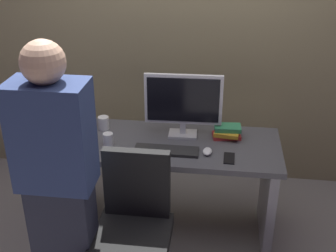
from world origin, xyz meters
The scene contains 12 objects.
ground_plane centered at (0.00, 0.00, 0.00)m, with size 9.00×9.00×0.00m, color gray.
wall_back centered at (0.00, 0.86, 1.50)m, with size 6.40×0.10×3.00m, color #8C7F5B.
desk centered at (0.00, 0.00, 0.51)m, with size 1.54×0.64×0.73m.
office_chair centered at (-0.13, -0.66, 0.43)m, with size 0.52×0.52×0.94m.
person_at_desk centered at (-0.50, -0.78, 0.84)m, with size 0.40×0.24×1.64m.
monitor centered at (0.08, 0.12, 0.98)m, with size 0.54×0.15×0.46m.
keyboard centered at (0.00, -0.13, 0.74)m, with size 0.43×0.13×0.02m, color #262626.
mouse centered at (0.27, -0.13, 0.74)m, with size 0.06×0.10×0.03m, color white.
cup_near_keyboard centered at (-0.41, -0.09, 0.77)m, with size 0.07×0.07×0.09m, color silver.
cup_by_monitor centered at (-0.50, 0.15, 0.77)m, with size 0.08×0.08×0.09m, color white.
book_stack centered at (0.40, 0.13, 0.77)m, with size 0.21×0.16×0.09m.
cell_phone centered at (0.42, -0.18, 0.73)m, with size 0.07×0.14×0.01m, color black.
Camera 1 is at (0.34, -2.68, 2.17)m, focal length 47.22 mm.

